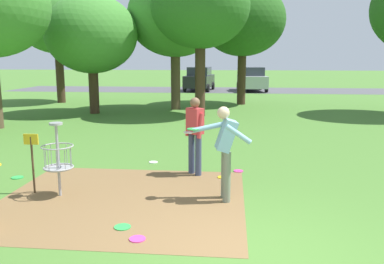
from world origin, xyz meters
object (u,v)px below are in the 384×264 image
(disc_golf_basket, at_px, (55,156))
(frisbee_scattered_a, at_px, (122,227))
(frisbee_far_right, at_px, (153,162))
(tree_near_left, at_px, (57,19))
(frisbee_by_tee, at_px, (223,177))
(frisbee_far_left, at_px, (137,239))
(player_waiting_right, at_px, (225,147))
(frisbee_mid_grass, at_px, (17,177))
(tree_far_right, at_px, (243,20))
(parked_car_leftmost, at_px, (199,79))
(frisbee_near_basket, at_px, (238,171))
(tree_mid_right, at_px, (200,7))
(tree_mid_center, at_px, (175,16))
(player_waiting_left, at_px, (195,131))
(tree_far_center, at_px, (91,34))
(parked_car_center_left, at_px, (252,79))

(disc_golf_basket, height_order, frisbee_scattered_a, disc_golf_basket)
(frisbee_far_right, height_order, tree_near_left, tree_near_left)
(frisbee_by_tee, xyz_separation_m, frisbee_far_left, (-1.13, -3.10, 0.00))
(frisbee_scattered_a, bearing_deg, disc_golf_basket, 141.15)
(player_waiting_right, relative_size, frisbee_mid_grass, 6.82)
(tree_near_left, bearing_deg, tree_far_right, 0.75)
(frisbee_mid_grass, relative_size, frisbee_far_left, 1.07)
(frisbee_scattered_a, xyz_separation_m, tree_far_right, (2.13, 16.68, 4.52))
(frisbee_far_right, distance_m, parked_car_leftmost, 22.03)
(frisbee_near_basket, height_order, tree_mid_right, tree_mid_right)
(tree_mid_right, bearing_deg, parked_car_leftmost, 94.80)
(frisbee_far_left, bearing_deg, frisbee_by_tee, 69.94)
(tree_mid_center, distance_m, tree_far_right, 4.14)
(player_waiting_left, relative_size, frisbee_by_tee, 7.81)
(frisbee_scattered_a, distance_m, tree_far_right, 17.41)
(tree_mid_right, relative_size, parked_car_leftmost, 1.50)
(frisbee_near_basket, relative_size, frisbee_scattered_a, 0.87)
(frisbee_by_tee, xyz_separation_m, parked_car_leftmost, (-2.40, 23.11, 0.91))
(player_waiting_right, bearing_deg, frisbee_near_basket, 81.54)
(frisbee_mid_grass, xyz_separation_m, frisbee_scattered_a, (2.95, -2.27, 0.00))
(player_waiting_left, bearing_deg, player_waiting_right, -66.08)
(frisbee_far_right, relative_size, tree_far_center, 0.04)
(player_waiting_right, bearing_deg, frisbee_by_tee, 92.87)
(disc_golf_basket, bearing_deg, player_waiting_left, 33.79)
(frisbee_scattered_a, xyz_separation_m, tree_near_left, (-8.19, 16.55, 4.65))
(frisbee_far_left, relative_size, tree_near_left, 0.04)
(disc_golf_basket, bearing_deg, frisbee_far_left, -40.89)
(disc_golf_basket, relative_size, frisbee_near_basket, 6.27)
(player_waiting_left, xyz_separation_m, frisbee_far_right, (-1.11, 0.90, -0.96))
(tree_far_center, bearing_deg, player_waiting_left, -59.36)
(player_waiting_right, height_order, frisbee_mid_grass, player_waiting_right)
(frisbee_near_basket, distance_m, tree_mid_center, 12.21)
(frisbee_near_basket, relative_size, tree_near_left, 0.03)
(frisbee_near_basket, xyz_separation_m, tree_mid_center, (-2.98, 10.95, 4.51))
(player_waiting_right, height_order, parked_car_center_left, parked_car_center_left)
(frisbee_near_basket, bearing_deg, frisbee_far_left, -112.19)
(frisbee_mid_grass, xyz_separation_m, frisbee_far_right, (2.67, 1.56, 0.00))
(frisbee_by_tee, xyz_separation_m, tree_far_center, (-6.19, 9.60, 3.57))
(player_waiting_right, height_order, tree_mid_center, tree_mid_center)
(tree_mid_center, relative_size, parked_car_leftmost, 1.49)
(frisbee_far_right, relative_size, tree_mid_right, 0.03)
(frisbee_scattered_a, height_order, parked_car_leftmost, parked_car_leftmost)
(disc_golf_basket, xyz_separation_m, parked_car_leftmost, (0.67, 24.54, 0.17))
(tree_near_left, distance_m, tree_far_right, 10.32)
(disc_golf_basket, xyz_separation_m, tree_far_right, (3.74, 15.38, 3.78))
(frisbee_by_tee, xyz_separation_m, tree_mid_right, (-1.23, 9.24, 4.68))
(frisbee_mid_grass, relative_size, tree_mid_center, 0.04)
(frisbee_near_basket, xyz_separation_m, frisbee_by_tee, (-0.35, -0.52, 0.00))
(tree_mid_center, height_order, tree_mid_right, tree_mid_right)
(frisbee_far_right, bearing_deg, tree_far_right, 79.37)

